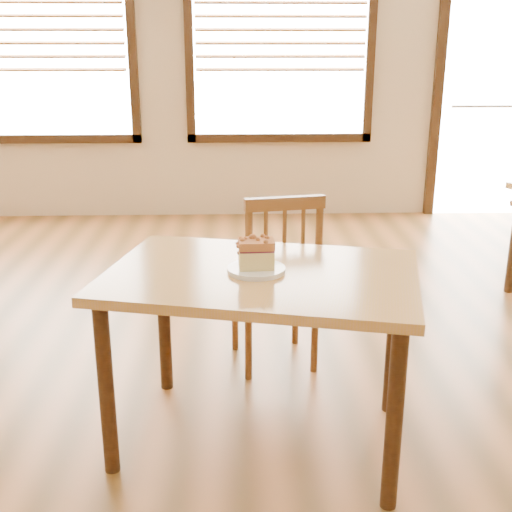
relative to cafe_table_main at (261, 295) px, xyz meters
The scene contains 8 objects.
ground 0.67m from the cafe_table_main, 73.28° to the right, with size 8.00×8.00×0.00m, color #985D2C.
window_left 4.42m from the cafe_table_main, 115.85° to the left, with size 1.76×0.10×1.96m.
window_right 4.03m from the cafe_table_main, 84.97° to the left, with size 1.76×0.10×1.96m.
entry_door 4.54m from the cafe_table_main, 58.73° to the left, with size 1.08×0.06×2.29m.
cafe_table_main is the anchor object (origin of this frame).
cafe_chair_main 0.71m from the cafe_table_main, 81.37° to the left, with size 0.50×0.50×0.94m.
plate 0.11m from the cafe_table_main, behind, with size 0.23×0.23×0.02m.
cake_slice 0.18m from the cafe_table_main, behind, with size 0.15×0.11×0.13m.
Camera 1 is at (-0.14, -2.23, 1.58)m, focal length 45.00 mm.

